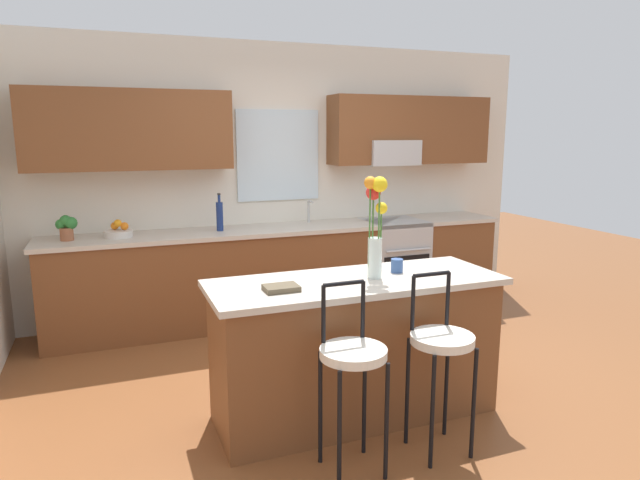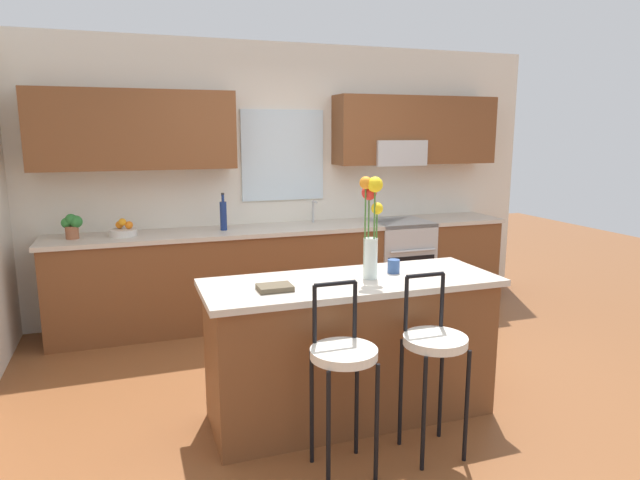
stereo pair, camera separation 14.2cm
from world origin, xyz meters
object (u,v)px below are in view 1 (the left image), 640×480
at_px(flower_vase, 376,221).
at_px(potted_plant_small, 67,226).
at_px(bar_stool_middle, 441,347).
at_px(cookbook, 281,288).
at_px(bar_stool_near, 353,361).
at_px(fruit_bowl_oranges, 119,232).
at_px(mug_ceramic, 397,266).
at_px(oven_range, 393,263).
at_px(kitchen_island, 355,347).
at_px(bottle_olive_oil, 220,216).

relative_size(flower_vase, potted_plant_small, 2.95).
bearing_deg(bar_stool_middle, cookbook, 148.95).
xyz_separation_m(bar_stool_near, fruit_bowl_oranges, (-1.08, 2.62, 0.33)).
height_order(mug_ceramic, fruit_bowl_oranges, fruit_bowl_oranges).
bearing_deg(oven_range, fruit_bowl_oranges, 179.41).
height_order(bar_stool_middle, potted_plant_small, potted_plant_small).
bearing_deg(potted_plant_small, mug_ceramic, -43.61).
bearing_deg(fruit_bowl_oranges, bar_stool_near, -67.54).
relative_size(kitchen_island, cookbook, 9.36).
bearing_deg(fruit_bowl_oranges, bar_stool_middle, -58.05).
bearing_deg(kitchen_island, oven_range, 55.93).
xyz_separation_m(flower_vase, bottle_olive_oil, (-0.58, 2.07, -0.22)).
bearing_deg(potted_plant_small, fruit_bowl_oranges, 0.62).
relative_size(kitchen_island, bar_stool_near, 1.80).
xyz_separation_m(kitchen_island, bar_stool_near, (-0.27, -0.56, 0.17)).
relative_size(oven_range, flower_vase, 1.42).
xyz_separation_m(cookbook, bottle_olive_oil, (0.06, 2.13, 0.13)).
distance_m(bar_stool_near, bar_stool_middle, 0.55).
bearing_deg(fruit_bowl_oranges, kitchen_island, -56.63).
xyz_separation_m(oven_range, cookbook, (-1.89, -2.11, 0.48)).
relative_size(bar_stool_middle, flower_vase, 1.61).
xyz_separation_m(mug_ceramic, bottle_olive_oil, (-0.78, 1.99, 0.10)).
height_order(oven_range, mug_ceramic, mug_ceramic).
distance_m(bar_stool_near, cookbook, 0.62).
height_order(fruit_bowl_oranges, potted_plant_small, potted_plant_small).
distance_m(bar_stool_near, mug_ceramic, 0.92).
bearing_deg(bottle_olive_oil, flower_vase, -74.43).
xyz_separation_m(bar_stool_middle, flower_vase, (-0.16, 0.54, 0.65)).
bearing_deg(bar_stool_middle, potted_plant_small, 128.06).
relative_size(cookbook, bottle_olive_oil, 0.57).
bearing_deg(bottle_olive_oil, cookbook, -91.62).
height_order(bar_stool_near, bar_stool_middle, same).
distance_m(kitchen_island, flower_vase, 0.83).
distance_m(flower_vase, fruit_bowl_oranges, 2.57).
xyz_separation_m(fruit_bowl_oranges, bottle_olive_oil, (0.90, -0.00, 0.10)).
xyz_separation_m(bar_stool_middle, cookbook, (-0.79, 0.48, 0.30)).
bearing_deg(potted_plant_small, oven_range, -0.43).
relative_size(kitchen_island, mug_ceramic, 20.81).
distance_m(oven_range, bar_stool_near, 3.07).
bearing_deg(kitchen_island, potted_plant_small, 130.74).
height_order(bar_stool_near, mug_ceramic, bar_stool_near).
bearing_deg(bar_stool_middle, oven_range, 67.00).
bearing_deg(flower_vase, bar_stool_near, -126.14).
distance_m(bar_stool_middle, bottle_olive_oil, 2.75).
bearing_deg(flower_vase, oven_range, 58.51).
distance_m(flower_vase, mug_ceramic, 0.39).
height_order(mug_ceramic, cookbook, mug_ceramic).
bearing_deg(bottle_olive_oil, kitchen_island, -77.42).
relative_size(bar_stool_near, bar_stool_middle, 1.00).
xyz_separation_m(bar_stool_middle, potted_plant_small, (-2.04, 2.61, 0.41)).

